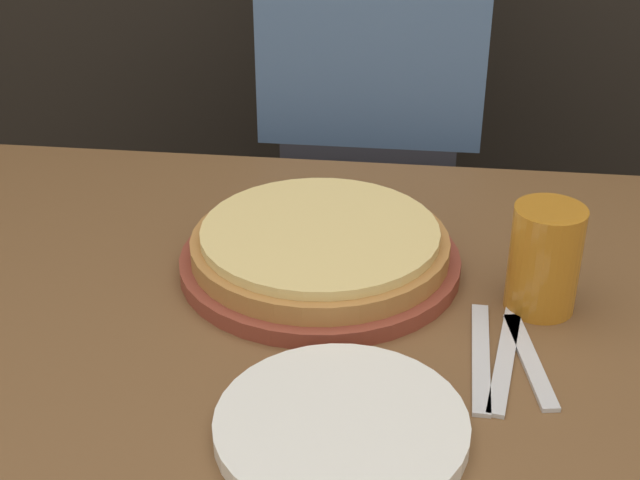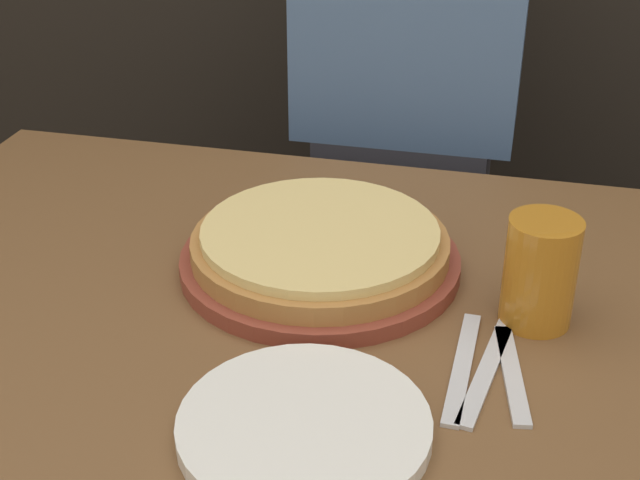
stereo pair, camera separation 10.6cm
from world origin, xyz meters
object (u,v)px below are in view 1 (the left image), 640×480
object	(u,v)px
dinner_plate	(341,426)
fork	(481,356)
pizza_on_board	(320,250)
beer_glass	(545,255)
spoon	(530,360)
diner_person	(369,155)
dinner_knife	(505,358)

from	to	relation	value
dinner_plate	fork	size ratio (longest dim) A/B	1.24
pizza_on_board	beer_glass	distance (m)	0.26
fork	beer_glass	bearing A→B (deg)	57.71
fork	spoon	size ratio (longest dim) A/B	1.17
pizza_on_board	beer_glass	world-z (taller)	beer_glass
pizza_on_board	beer_glass	size ratio (longest dim) A/B	2.73
fork	diner_person	world-z (taller)	diner_person
pizza_on_board	diner_person	world-z (taller)	diner_person
spoon	pizza_on_board	bearing A→B (deg)	146.00
pizza_on_board	beer_glass	xyz separation A→B (m)	(0.26, -0.05, 0.04)
beer_glass	fork	distance (m)	0.14
beer_glass	fork	bearing A→B (deg)	-122.29
beer_glass	diner_person	world-z (taller)	diner_person
dinner_plate	diner_person	world-z (taller)	diner_person
beer_glass	diner_person	xyz separation A→B (m)	(-0.23, 0.58, -0.14)
fork	dinner_knife	xyz separation A→B (m)	(0.02, 0.00, 0.00)
diner_person	pizza_on_board	bearing A→B (deg)	-92.43
dinner_plate	dinner_knife	xyz separation A→B (m)	(0.16, 0.13, -0.01)
fork	pizza_on_board	bearing A→B (deg)	139.48
fork	dinner_plate	bearing A→B (deg)	-134.71
pizza_on_board	dinner_plate	size ratio (longest dim) A/B	1.43
beer_glass	dinner_plate	xyz separation A→B (m)	(-0.20, -0.24, -0.06)
diner_person	dinner_plate	bearing A→B (deg)	-87.70
beer_glass	fork	xyz separation A→B (m)	(-0.07, -0.11, -0.06)
beer_glass	diner_person	size ratio (longest dim) A/B	0.10
beer_glass	spoon	xyz separation A→B (m)	(-0.02, -0.11, -0.06)
dinner_plate	spoon	xyz separation A→B (m)	(0.18, 0.13, -0.01)
beer_glass	spoon	world-z (taller)	beer_glass
diner_person	fork	bearing A→B (deg)	-76.54
dinner_plate	spoon	bearing A→B (deg)	36.23
pizza_on_board	diner_person	xyz separation A→B (m)	(0.02, 0.53, -0.10)
pizza_on_board	dinner_plate	distance (m)	0.30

